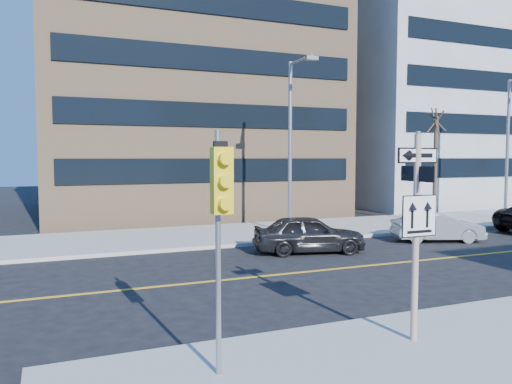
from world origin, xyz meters
name	(u,v)px	position (x,y,z in m)	size (l,w,h in m)	color
ground	(344,311)	(0.00, 0.00, 0.00)	(120.00, 120.00, 0.00)	black
far_sidewalk	(491,218)	(18.00, 12.00, 0.07)	(66.00, 6.00, 0.15)	#ACAAA1
sign_pole	(417,224)	(0.00, -2.51, 2.44)	(0.92, 0.92, 4.06)	silver
traffic_signal	(221,201)	(-4.00, -2.66, 3.03)	(0.32, 0.45, 4.00)	gray
parked_car_a	(309,234)	(2.79, 6.88, 0.74)	(4.33, 1.74, 1.47)	black
parked_car_b	(438,227)	(9.27, 6.96, 0.64)	(3.88, 1.35, 1.28)	gray
streetlight_a	(292,135)	(4.00, 10.76, 4.76)	(0.55, 2.25, 8.00)	gray
streetlight_b	(511,139)	(18.00, 10.76, 4.76)	(0.55, 2.25, 8.00)	gray
street_tree_west	(436,124)	(13.00, 11.30, 5.52)	(1.80, 1.80, 6.35)	#392B21
building_brick	(177,82)	(2.00, 25.00, 9.00)	(18.00, 18.00, 18.00)	#A37E5A
building_grey_mid	(431,113)	(24.00, 24.00, 7.50)	(20.00, 16.00, 15.00)	#9B9DA0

